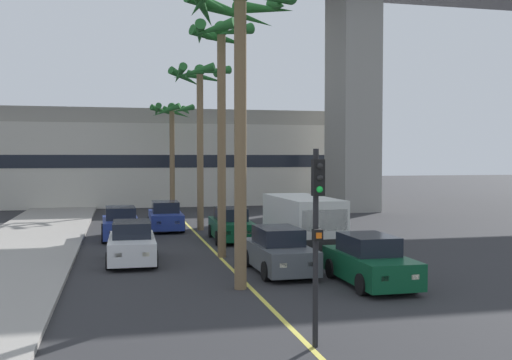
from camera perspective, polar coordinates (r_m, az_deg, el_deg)
name	(u,v)px	position (r m, az deg, el deg)	size (l,w,h in m)	color
lane_stripe_center	(207,244)	(27.54, -4.71, -6.14)	(0.14, 56.00, 0.01)	#DBCC4C
pier_building_backdrop	(166,158)	(51.25, -8.62, 2.06)	(29.06, 8.04, 7.81)	beige
car_queue_front	(132,244)	(23.21, -11.80, -5.98)	(1.89, 4.13, 1.56)	white
car_queue_second	(166,217)	(32.95, -8.65, -3.51)	(1.88, 4.12, 1.56)	navy
car_queue_third	(231,225)	(28.63, -2.40, -4.37)	(1.93, 4.15, 1.56)	#0C4728
car_queue_fourth	(279,252)	(20.87, 2.21, -6.87)	(1.91, 4.14, 1.56)	#4C5156
car_queue_fifth	(121,224)	(29.86, -12.82, -4.15)	(1.92, 4.14, 1.56)	navy
car_queue_sixth	(370,262)	(19.23, 10.81, -7.70)	(1.85, 4.11, 1.56)	#0C4728
delivery_van	(302,223)	(24.72, 4.47, -4.11)	(2.24, 5.29, 2.36)	silver
traffic_light_median_near	(317,220)	(12.54, 5.84, -3.81)	(0.24, 0.37, 4.20)	black
palm_tree_near_median	(239,34)	(18.37, -1.59, 13.79)	(3.58, 3.58, 9.21)	brown
palm_tree_mid_median	(172,124)	(44.14, -8.03, 5.31)	(3.28, 3.39, 7.93)	brown
palm_tree_far_median	(200,96)	(32.66, -5.39, 8.03)	(3.39, 3.51, 9.00)	brown
palm_tree_farthest_median	(221,70)	(23.98, -3.34, 10.48)	(2.57, 2.70, 9.37)	brown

